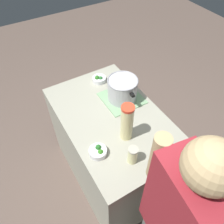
# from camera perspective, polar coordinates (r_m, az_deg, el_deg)

# --- Properties ---
(ground_plane) EXTENTS (8.00, 8.00, 0.00)m
(ground_plane) POSITION_cam_1_polar(r_m,az_deg,el_deg) (2.55, 0.00, -14.66)
(ground_plane) COLOR brown
(counter_slab) EXTENTS (1.18, 0.75, 0.91)m
(counter_slab) POSITION_cam_1_polar(r_m,az_deg,el_deg) (2.16, 0.00, -9.05)
(counter_slab) COLOR #9B9987
(counter_slab) RESTS_ON ground_plane
(dish_cloth) EXTENTS (0.32, 0.32, 0.01)m
(dish_cloth) POSITION_cam_1_polar(r_m,az_deg,el_deg) (1.94, 2.53, 3.55)
(dish_cloth) COLOR #7DA779
(dish_cloth) RESTS_ON counter_slab
(cooking_pot) EXTENTS (0.32, 0.25, 0.20)m
(cooking_pot) POSITION_cam_1_polar(r_m,az_deg,el_deg) (1.87, 2.64, 5.87)
(cooking_pot) COLOR #B7B7BC
(cooking_pot) RESTS_ON dish_cloth
(lemonade_pitcher) EXTENTS (0.09, 0.09, 0.31)m
(lemonade_pitcher) POSITION_cam_1_polar(r_m,az_deg,el_deg) (1.55, 3.80, -2.66)
(lemonade_pitcher) COLOR beige
(lemonade_pitcher) RESTS_ON counter_slab
(mason_jar) EXTENTS (0.07, 0.07, 0.14)m
(mason_jar) POSITION_cam_1_polar(r_m,az_deg,el_deg) (1.51, 5.24, -10.77)
(mason_jar) COLOR beige
(mason_jar) RESTS_ON counter_slab
(broccoli_bowl_front) EXTENTS (0.13, 0.13, 0.07)m
(broccoli_bowl_front) POSITION_cam_1_polar(r_m,az_deg,el_deg) (2.10, -3.29, 8.33)
(broccoli_bowl_front) COLOR silver
(broccoli_bowl_front) RESTS_ON counter_slab
(broccoli_bowl_center) EXTENTS (0.12, 0.12, 0.07)m
(broccoli_bowl_center) POSITION_cam_1_polar(r_m,az_deg,el_deg) (1.57, -3.51, -9.94)
(broccoli_bowl_center) COLOR silver
(broccoli_bowl_center) RESTS_ON counter_slab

